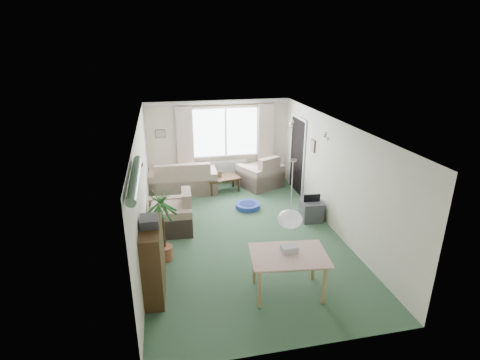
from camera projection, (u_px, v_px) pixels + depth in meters
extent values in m
plane|color=#2F4E35|center=(243.00, 235.00, 8.04)|extent=(6.50, 6.50, 0.00)
cube|color=white|center=(226.00, 132.00, 10.52)|extent=(1.80, 0.03, 1.30)
cube|color=black|center=(226.00, 105.00, 10.17)|extent=(2.60, 0.03, 0.03)
cube|color=beige|center=(185.00, 143.00, 10.28)|extent=(0.45, 0.08, 2.00)
cube|color=beige|center=(266.00, 139.00, 10.73)|extent=(0.45, 0.08, 2.00)
cube|color=white|center=(226.00, 170.00, 10.87)|extent=(1.20, 0.10, 0.55)
cube|color=black|center=(297.00, 156.00, 10.09)|extent=(0.03, 0.95, 2.00)
sphere|color=white|center=(290.00, 219.00, 5.46)|extent=(0.36, 0.36, 0.36)
cylinder|color=#196626|center=(135.00, 178.00, 4.77)|extent=(1.60, 1.60, 0.12)
sphere|color=silver|center=(291.00, 122.00, 8.34)|extent=(0.20, 0.20, 0.20)
sphere|color=silver|center=(326.00, 133.00, 7.30)|extent=(0.20, 0.20, 0.20)
cube|color=brown|center=(160.00, 133.00, 10.15)|extent=(0.28, 0.03, 0.22)
cube|color=brown|center=(313.00, 146.00, 8.98)|extent=(0.03, 0.24, 0.30)
cube|color=beige|center=(183.00, 176.00, 10.20)|extent=(1.84, 1.02, 0.91)
cube|color=#C1AE92|center=(260.00, 170.00, 10.59)|extent=(1.36, 1.34, 0.93)
cube|color=tan|center=(170.00, 211.00, 8.13)|extent=(0.99, 1.04, 0.89)
cube|color=black|center=(223.00, 184.00, 10.29)|extent=(0.99, 0.68, 0.41)
cube|color=brown|center=(219.00, 174.00, 10.24)|extent=(0.12, 0.04, 0.16)
cube|color=black|center=(152.00, 261.00, 5.99)|extent=(0.38, 1.02, 1.23)
cube|color=#313135|center=(149.00, 221.00, 5.78)|extent=(0.28, 0.35, 0.14)
cylinder|color=#226426|center=(163.00, 225.00, 6.89)|extent=(0.78, 0.78, 1.47)
cube|color=tan|center=(288.00, 274.00, 6.09)|extent=(1.21, 0.88, 0.70)
cube|color=#B3B5BE|center=(289.00, 249.00, 6.03)|extent=(0.26, 0.20, 0.12)
cube|color=#323337|center=(311.00, 211.00, 8.65)|extent=(0.49, 0.53, 0.46)
cylinder|color=#21449A|center=(248.00, 206.00, 9.31)|extent=(0.75, 0.75, 0.12)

